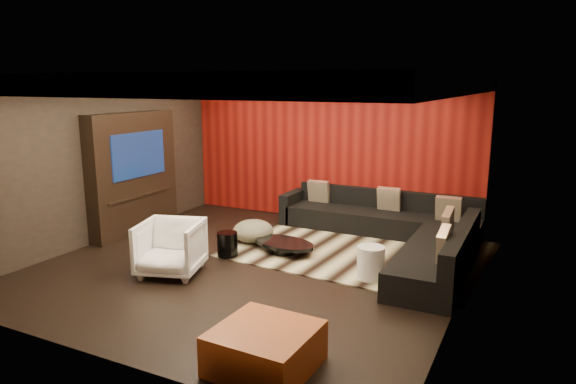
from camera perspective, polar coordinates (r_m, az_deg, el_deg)
The scene contains 26 objects.
floor at distance 7.89m, azimuth -3.93°, elevation -8.16°, with size 6.00×6.00×0.02m, color black.
ceiling at distance 7.41m, azimuth -4.25°, elevation 12.77°, with size 6.00×6.00×0.02m, color silver.
wall_back at distance 10.20m, azimuth 4.54°, elevation 4.61°, with size 6.00×0.02×2.80m, color black.
wall_left at distance 9.40m, azimuth -20.14°, elevation 3.28°, with size 0.02×6.00×2.80m, color black.
wall_right at distance 6.55m, azimuth 19.23°, elevation -0.19°, with size 0.02×6.00×2.80m, color black.
red_feature_wall at distance 10.16m, azimuth 4.46°, elevation 4.59°, with size 5.98×0.05×2.78m, color #6B0C0A.
soffit_back at distance 9.83m, azimuth 3.98°, elevation 11.89°, with size 6.00×0.60×0.22m, color silver.
soffit_front at distance 5.27m, azimuth -19.66°, elevation 11.11°, with size 6.00×0.60×0.22m, color silver.
soffit_left at distance 9.08m, azimuth -19.36°, elevation 11.24°, with size 0.60×4.80×0.22m, color silver.
soffit_right at distance 6.47m, azimuth 17.26°, elevation 11.31°, with size 0.60×4.80×0.22m, color silver.
cove_back at distance 9.52m, azimuth 3.17°, elevation 11.35°, with size 4.80×0.08×0.04m, color #FFD899.
cove_front at distance 5.51m, azimuth -17.03°, elevation 10.36°, with size 4.80×0.08×0.04m, color #FFD899.
cove_left at distance 8.85m, azimuth -17.74°, elevation 10.76°, with size 0.08×4.80×0.04m, color #FFD899.
cove_right at distance 6.53m, azimuth 14.22°, elevation 10.70°, with size 0.08×4.80×0.04m, color #FFD899.
tv_surround at distance 9.75m, azimuth -16.82°, elevation 2.01°, with size 0.30×2.00×2.20m, color black.
tv_screen at distance 9.59m, azimuth -16.25°, elevation 4.00°, with size 0.04×1.30×0.80m, color black.
tv_shelf at distance 9.72m, azimuth -15.99°, elevation -0.38°, with size 0.04×1.60×0.04m, color black.
rug at distance 8.62m, azimuth 7.79°, elevation -6.33°, with size 4.00×3.00×0.02m, color beige.
coffee_table at distance 8.34m, azimuth -0.43°, elevation -6.14°, with size 1.09×1.09×0.18m, color black.
drum_stool at distance 8.22m, azimuth -6.76°, elevation -5.76°, with size 0.33×0.33×0.38m, color black.
striped_pouf at distance 8.87m, azimuth -3.89°, elevation -4.35°, with size 0.70×0.70×0.38m, color beige.
white_side_table at distance 7.34m, azimuth 9.18°, elevation -7.81°, with size 0.38×0.38×0.48m, color white.
orange_ottoman at distance 5.18m, azimuth -2.57°, elevation -16.95°, with size 0.92×0.92×0.41m, color #A83F15.
armchair at distance 7.59m, azimuth -12.93°, elevation -6.06°, with size 0.84×0.87×0.79m, color white.
sectional_sofa at distance 8.84m, azimuth 12.11°, elevation -4.33°, with size 3.65×3.50×0.75m.
throw_pillows at distance 8.77m, azimuth 12.74°, elevation -2.05°, with size 3.09×2.76×0.50m.
Camera 1 is at (3.77, -6.38, 2.71)m, focal length 32.00 mm.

